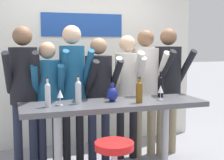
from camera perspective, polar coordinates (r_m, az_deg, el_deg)
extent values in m
cube|color=silver|center=(5.08, -5.07, 4.23)|extent=(3.76, 0.10, 2.82)
cube|color=#1E479E|center=(5.01, -5.37, 9.99)|extent=(1.30, 0.02, 0.36)
cube|color=#4C4C51|center=(3.66, 0.46, -4.52)|extent=(2.16, 0.63, 0.06)
cylinder|color=#B2B2B7|center=(3.63, -9.87, -12.07)|extent=(0.09, 0.09, 0.89)
cylinder|color=#B2B2B7|center=(4.03, 9.68, -10.15)|extent=(0.09, 0.09, 0.89)
cylinder|color=red|center=(3.04, 0.42, -11.94)|extent=(0.38, 0.38, 0.07)
cylinder|color=#23283D|center=(4.16, -16.81, -10.15)|extent=(0.11, 0.11, 0.88)
cylinder|color=#23283D|center=(4.15, -14.14, -10.13)|extent=(0.11, 0.11, 0.88)
cylinder|color=black|center=(4.00, -15.84, 0.77)|extent=(0.39, 0.39, 0.70)
sphere|color=brown|center=(3.98, -16.06, 7.77)|extent=(0.24, 0.24, 0.24)
cylinder|color=black|center=(3.84, -18.51, 1.20)|extent=(0.13, 0.42, 0.53)
cylinder|color=black|center=(3.81, -13.59, 1.32)|extent=(0.13, 0.42, 0.53)
cylinder|color=#23283D|center=(4.18, -12.62, -10.60)|extent=(0.10, 0.10, 0.79)
cylinder|color=#23283D|center=(4.18, -10.12, -10.54)|extent=(0.10, 0.10, 0.79)
cylinder|color=#19517A|center=(4.03, -11.61, -0.89)|extent=(0.36, 0.36, 0.63)
sphere|color=tan|center=(3.99, -11.76, 5.34)|extent=(0.21, 0.21, 0.21)
cylinder|color=#19517A|center=(3.87, -13.91, -0.58)|extent=(0.12, 0.38, 0.48)
cylinder|color=#19517A|center=(3.87, -9.32, -0.47)|extent=(0.12, 0.38, 0.48)
cylinder|color=black|center=(4.20, -8.32, -9.70)|extent=(0.10, 0.10, 0.89)
cylinder|color=black|center=(4.24, -5.92, -9.50)|extent=(0.10, 0.10, 0.89)
cylinder|color=#19517A|center=(4.07, -7.28, 1.27)|extent=(0.34, 0.34, 0.71)
sphere|color=#D6AD89|center=(4.05, -7.38, 8.22)|extent=(0.24, 0.24, 0.24)
cylinder|color=#19517A|center=(3.86, -8.91, 1.70)|extent=(0.10, 0.41, 0.54)
cylinder|color=#19517A|center=(3.94, -4.50, 1.86)|extent=(0.10, 0.41, 0.54)
cylinder|color=#23283D|center=(4.28, -3.63, -9.85)|extent=(0.12, 0.12, 0.82)
cylinder|color=#23283D|center=(4.36, -1.20, -9.53)|extent=(0.12, 0.12, 0.82)
cylinder|color=black|center=(4.17, -2.46, 0.00)|extent=(0.41, 0.41, 0.65)
sphere|color=#9E7556|center=(4.14, -2.49, 6.21)|extent=(0.22, 0.22, 0.22)
cylinder|color=black|center=(3.96, -3.79, 0.30)|extent=(0.14, 0.39, 0.50)
cylinder|color=black|center=(4.10, 0.62, 0.54)|extent=(0.14, 0.39, 0.50)
cylinder|color=black|center=(4.45, 1.53, -9.06)|extent=(0.11, 0.11, 0.83)
cylinder|color=black|center=(4.49, 3.89, -8.96)|extent=(0.11, 0.11, 0.83)
cylinder|color=beige|center=(4.33, 2.77, 0.55)|extent=(0.39, 0.39, 0.66)
sphere|color=#D6AD89|center=(4.30, 2.80, 6.66)|extent=(0.23, 0.23, 0.23)
cylinder|color=beige|center=(4.14, 0.99, 0.94)|extent=(0.15, 0.40, 0.51)
cylinder|color=beige|center=(4.20, 5.31, 0.99)|extent=(0.15, 0.40, 0.51)
cylinder|color=gray|center=(4.55, 4.70, -8.50)|extent=(0.12, 0.12, 0.87)
cylinder|color=gray|center=(4.62, 7.19, -8.29)|extent=(0.12, 0.12, 0.87)
cylinder|color=beige|center=(4.44, 6.08, 1.38)|extent=(0.41, 0.41, 0.69)
sphere|color=brown|center=(4.42, 6.16, 7.60)|extent=(0.24, 0.24, 0.24)
cylinder|color=beige|center=(4.22, 4.58, 1.79)|extent=(0.12, 0.42, 0.53)
cylinder|color=beige|center=(4.35, 9.11, 1.87)|extent=(0.12, 0.42, 0.53)
cylinder|color=gray|center=(4.65, 8.93, -8.16)|extent=(0.12, 0.12, 0.88)
cylinder|color=gray|center=(4.77, 10.95, -7.80)|extent=(0.12, 0.12, 0.88)
cylinder|color=black|center=(4.57, 10.16, 1.66)|extent=(0.44, 0.44, 0.70)
sphere|color=brown|center=(4.56, 10.29, 7.78)|extent=(0.24, 0.24, 0.24)
cylinder|color=black|center=(4.32, 9.69, 2.05)|extent=(0.16, 0.43, 0.54)
cylinder|color=black|center=(4.55, 13.29, 2.20)|extent=(0.16, 0.43, 0.54)
cylinder|color=#B7BCC1|center=(3.56, -6.18, -2.54)|extent=(0.07, 0.07, 0.23)
sphere|color=#B7BCC1|center=(3.54, -6.21, -0.74)|extent=(0.07, 0.07, 0.07)
cylinder|color=#B7BCC1|center=(3.54, -6.22, -0.10)|extent=(0.03, 0.03, 0.08)
cylinder|color=black|center=(3.53, -6.23, 0.68)|extent=(0.03, 0.03, 0.02)
cylinder|color=#B7BCC1|center=(3.43, -11.67, -2.98)|extent=(0.06, 0.06, 0.23)
sphere|color=#B7BCC1|center=(3.41, -11.72, -1.08)|extent=(0.06, 0.06, 0.06)
cylinder|color=#B7BCC1|center=(3.41, -11.73, -0.40)|extent=(0.02, 0.02, 0.08)
cylinder|color=black|center=(3.40, -11.75, 0.41)|extent=(0.03, 0.03, 0.02)
cylinder|color=black|center=(4.03, 8.84, -1.47)|extent=(0.07, 0.07, 0.23)
sphere|color=black|center=(4.01, 8.87, 0.15)|extent=(0.07, 0.07, 0.07)
cylinder|color=black|center=(4.01, 8.88, 0.73)|extent=(0.03, 0.03, 0.08)
cylinder|color=black|center=(4.00, 8.89, 1.42)|extent=(0.03, 0.03, 0.02)
cylinder|color=brown|center=(3.61, 5.00, -2.53)|extent=(0.08, 0.08, 0.21)
sphere|color=brown|center=(3.59, 5.02, -0.87)|extent=(0.08, 0.08, 0.08)
cylinder|color=brown|center=(3.59, 5.02, -0.29)|extent=(0.03, 0.03, 0.07)
cylinder|color=black|center=(3.58, 5.03, 0.43)|extent=(0.03, 0.03, 0.02)
cylinder|color=silver|center=(3.85, 8.85, -3.54)|extent=(0.06, 0.06, 0.01)
cylinder|color=silver|center=(3.84, 8.87, -2.90)|extent=(0.01, 0.01, 0.08)
cone|color=silver|center=(3.83, 8.89, -1.64)|extent=(0.07, 0.07, 0.09)
cylinder|color=silver|center=(3.51, -9.43, -4.54)|extent=(0.06, 0.06, 0.01)
cylinder|color=silver|center=(3.51, -9.44, -3.84)|extent=(0.01, 0.01, 0.08)
cone|color=silver|center=(3.49, -9.47, -2.47)|extent=(0.07, 0.07, 0.09)
ellipsoid|color=navy|center=(3.68, 0.06, -2.63)|extent=(0.13, 0.13, 0.17)
cylinder|color=navy|center=(3.67, 0.06, -0.94)|extent=(0.04, 0.04, 0.05)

